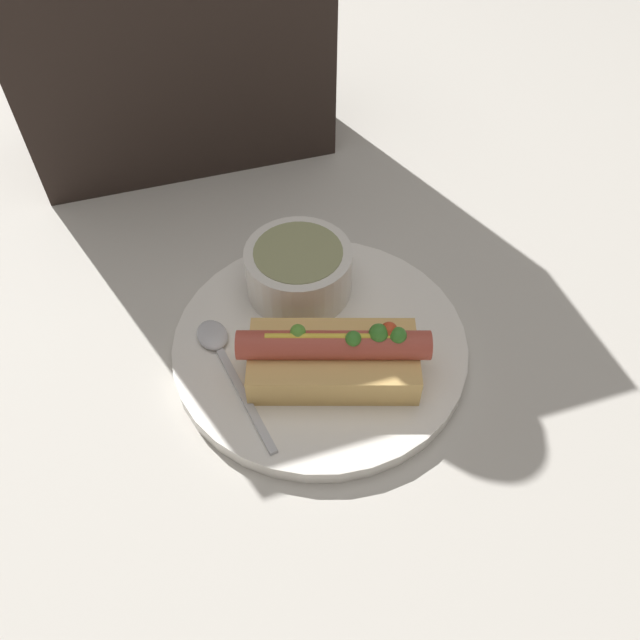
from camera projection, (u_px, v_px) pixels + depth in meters
The scene contains 5 objects.
ground_plane at pixel (320, 350), 0.61m from camera, with size 4.00×4.00×0.00m, color #BCB7AD.
dinner_plate at pixel (320, 345), 0.60m from camera, with size 0.28×0.28×0.02m.
hot_dog at pixel (334, 357), 0.55m from camera, with size 0.17×0.12×0.06m.
soup_bowl at pixel (301, 268), 0.62m from camera, with size 0.11×0.11×0.05m.
spoon at pixel (220, 351), 0.58m from camera, with size 0.05×0.16×0.01m.
Camera 1 is at (-0.11, -0.35, 0.48)m, focal length 35.00 mm.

